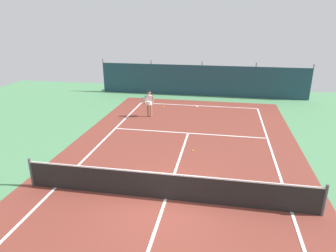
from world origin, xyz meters
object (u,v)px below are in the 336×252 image
(tennis_ball_midcourt, at_px, (164,107))
(tennis_player, at_px, (149,102))
(tennis_ball_near_player, at_px, (193,150))
(tennis_net, at_px, (166,186))
(parked_car, at_px, (181,77))

(tennis_ball_midcourt, bearing_deg, tennis_player, -102.32)
(tennis_player, relative_size, tennis_ball_near_player, 24.85)
(tennis_player, height_order, tennis_ball_near_player, tennis_player)
(tennis_player, relative_size, tennis_ball_midcourt, 24.85)
(tennis_ball_near_player, bearing_deg, tennis_net, -96.77)
(tennis_ball_near_player, height_order, parked_car, parked_car)
(tennis_net, bearing_deg, tennis_ball_midcourt, 101.43)
(tennis_net, height_order, tennis_player, tennis_player)
(tennis_ball_near_player, xyz_separation_m, parked_car, (-2.51, 13.86, 0.81))
(tennis_player, bearing_deg, tennis_net, 100.35)
(tennis_ball_midcourt, bearing_deg, parked_car, 88.04)
(tennis_ball_midcourt, bearing_deg, tennis_net, -78.57)
(tennis_net, xyz_separation_m, parked_car, (-2.02, 18.01, 0.33))
(tennis_player, distance_m, tennis_ball_near_player, 5.80)
(parked_car, bearing_deg, tennis_ball_near_player, -80.43)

